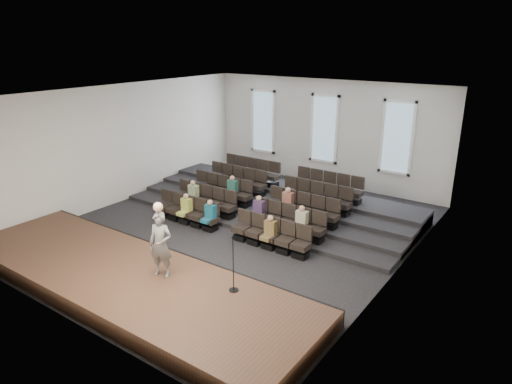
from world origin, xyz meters
TOP-DOWN VIEW (x-y plane):
  - ground at (0.00, 0.00)m, footprint 14.00×14.00m
  - ceiling at (0.00, 0.00)m, footprint 12.00×14.00m
  - wall_back at (0.00, 7.02)m, footprint 12.00×0.04m
  - wall_front at (0.00, -7.02)m, footprint 12.00×0.04m
  - wall_left at (-6.02, 0.00)m, footprint 0.04×14.00m
  - wall_right at (6.02, 0.00)m, footprint 0.04×14.00m
  - stage at (0.00, -5.10)m, footprint 11.80×3.60m
  - stage_lip at (0.00, -3.33)m, footprint 11.80×0.06m
  - risers at (0.00, 3.17)m, footprint 11.80×4.80m
  - seating_rows at (-0.00, 1.54)m, footprint 6.80×4.70m
  - windows at (0.00, 6.95)m, footprint 8.44×0.10m
  - audience at (0.00, 0.32)m, footprint 5.45×2.64m
  - speaker at (0.99, -4.62)m, footprint 0.78×0.62m
  - mic_stand at (3.12, -4.13)m, footprint 0.26×0.26m

SIDE VIEW (x-z plane):
  - ground at x=0.00m, z-range 0.00..0.00m
  - risers at x=0.00m, z-range -0.10..0.50m
  - stage at x=0.00m, z-range 0.00..0.50m
  - stage_lip at x=0.00m, z-range -0.01..0.51m
  - seating_rows at x=0.00m, z-range -0.15..1.52m
  - audience at x=0.00m, z-range 0.26..1.36m
  - mic_stand at x=3.12m, z-range 0.18..1.74m
  - speaker at x=0.99m, z-range 0.50..2.37m
  - wall_back at x=0.00m, z-range 0.00..5.00m
  - wall_front at x=0.00m, z-range 0.00..5.00m
  - wall_left at x=-6.02m, z-range 0.00..5.00m
  - wall_right at x=6.02m, z-range 0.00..5.00m
  - windows at x=0.00m, z-range 1.08..4.32m
  - ceiling at x=0.00m, z-range 5.00..5.02m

